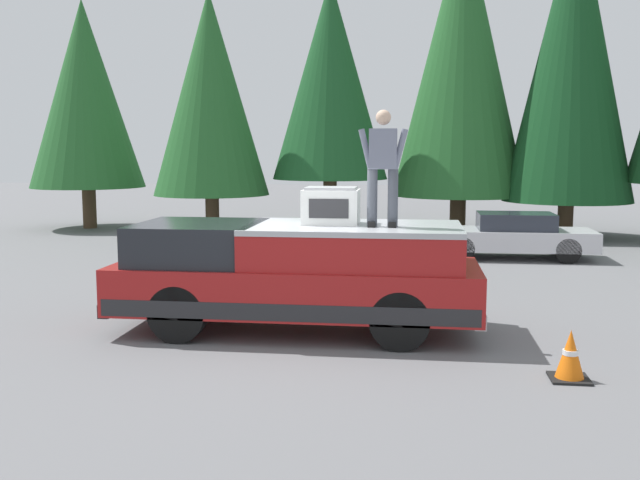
{
  "coord_description": "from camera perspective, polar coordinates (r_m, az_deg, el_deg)",
  "views": [
    {
      "loc": [
        -10.39,
        -1.75,
        2.78
      ],
      "look_at": [
        0.75,
        -0.29,
        1.35
      ],
      "focal_mm": 40.24,
      "sensor_mm": 36.0,
      "label": 1
    }
  ],
  "objects": [
    {
      "name": "conifer_far_right",
      "position": [
        26.51,
        -18.2,
        10.93
      ],
      "size": [
        3.92,
        3.92,
        7.86
      ],
      "color": "#4C3826",
      "rests_on": "ground"
    },
    {
      "name": "pickup_truck",
      "position": [
        10.94,
        -1.86,
        -2.78
      ],
      "size": [
        2.01,
        5.54,
        1.65
      ],
      "color": "maroon",
      "rests_on": "ground"
    },
    {
      "name": "ground_plane",
      "position": [
        10.89,
        -2.06,
        -7.53
      ],
      "size": [
        90.0,
        90.0,
        0.0
      ],
      "primitive_type": "plane",
      "color": "slate"
    },
    {
      "name": "conifer_right",
      "position": [
        23.83,
        -8.73,
        11.4
      ],
      "size": [
        3.75,
        3.75,
        7.81
      ],
      "color": "#4C3826",
      "rests_on": "ground"
    },
    {
      "name": "person_on_truck_bed",
      "position": [
        10.47,
        5.02,
        5.98
      ],
      "size": [
        0.29,
        0.72,
        1.69
      ],
      "color": "#4C515B",
      "rests_on": "pickup_truck"
    },
    {
      "name": "compressor_unit",
      "position": [
        10.84,
        0.89,
        2.74
      ],
      "size": [
        0.65,
        0.84,
        0.56
      ],
      "color": "silver",
      "rests_on": "pickup_truck"
    },
    {
      "name": "conifer_center_left",
      "position": [
        24.59,
        11.19,
        14.08
      ],
      "size": [
        4.42,
        4.42,
        10.31
      ],
      "color": "#4C3826",
      "rests_on": "ground"
    },
    {
      "name": "conifer_center_right",
      "position": [
        23.79,
        0.82,
        12.62
      ],
      "size": [
        3.76,
        3.76,
        8.24
      ],
      "color": "#4C3826",
      "rests_on": "ground"
    },
    {
      "name": "traffic_cone",
      "position": [
        9.28,
        19.28,
        -8.74
      ],
      "size": [
        0.47,
        0.47,
        0.62
      ],
      "color": "black",
      "rests_on": "ground"
    },
    {
      "name": "conifer_left",
      "position": [
        24.06,
        19.44,
        13.81
      ],
      "size": [
        3.99,
        3.99,
        10.26
      ],
      "color": "#4C3826",
      "rests_on": "ground"
    },
    {
      "name": "parked_car_silver",
      "position": [
        18.93,
        15.02,
        0.34
      ],
      "size": [
        1.64,
        4.1,
        1.16
      ],
      "color": "silver",
      "rests_on": "ground"
    }
  ]
}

